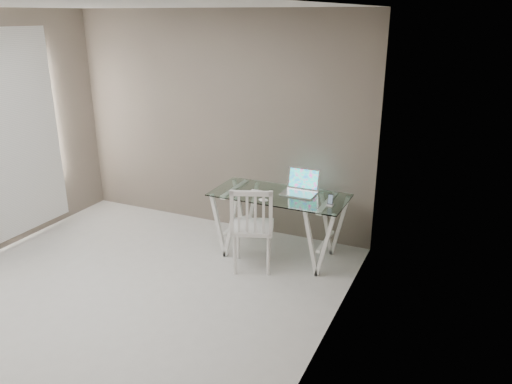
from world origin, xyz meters
TOP-DOWN VIEW (x-y plane):
  - room at (-0.06, 0.02)m, footprint 4.50×4.52m
  - desk at (1.06, 1.67)m, footprint 1.50×0.70m
  - chair at (0.94, 1.22)m, footprint 0.57×0.57m
  - laptop at (1.26, 1.83)m, footprint 0.37×0.31m
  - keyboard at (0.84, 1.64)m, footprint 0.25×0.11m
  - mouse at (0.99, 1.39)m, footprint 0.11×0.06m
  - phone_dock at (1.67, 1.57)m, footprint 0.07×0.07m

SIDE VIEW (x-z plane):
  - desk at x=1.06m, z-range 0.01..0.76m
  - chair at x=0.94m, z-range 0.05..1.01m
  - keyboard at x=0.84m, z-range 0.75..0.75m
  - mouse at x=0.99m, z-range 0.75..0.78m
  - phone_dock at x=1.67m, z-range 0.72..0.84m
  - laptop at x=1.26m, z-range 0.68..0.94m
  - room at x=-0.06m, z-range 0.36..3.07m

